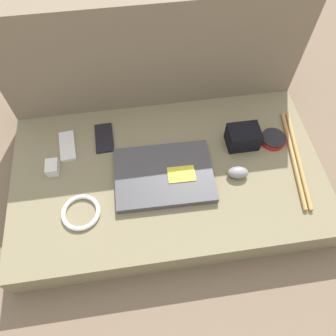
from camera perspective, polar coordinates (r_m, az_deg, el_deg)
name	(u,v)px	position (r m, az deg, el deg)	size (l,w,h in m)	color
ground_plane	(168,187)	(1.22, 0.00, -3.41)	(8.00, 8.00, 0.00)	#7A6651
couch_seat	(168,180)	(1.16, 0.00, -2.04)	(1.06, 0.61, 0.12)	#847A5B
couch_backrest	(152,57)	(1.26, -2.77, 18.77)	(1.06, 0.20, 0.53)	#7F705B
laptop	(164,175)	(1.09, -0.69, -1.22)	(0.33, 0.24, 0.03)	#47474C
computer_mouse	(238,173)	(1.11, 12.08, -0.77)	(0.07, 0.05, 0.04)	gray
speaker_puck	(273,139)	(1.23, 17.81, 4.81)	(0.09, 0.09, 0.02)	red
phone_silver	(67,146)	(1.22, -17.11, 3.67)	(0.06, 0.13, 0.01)	silver
phone_black	(104,138)	(1.21, -11.04, 5.16)	(0.07, 0.13, 0.01)	black
camera_pouch	(243,137)	(1.18, 12.92, 5.28)	(0.11, 0.08, 0.07)	black
charger_brick	(52,168)	(1.17, -19.49, 0.08)	(0.04, 0.05, 0.04)	silver
cable_coil	(81,212)	(1.07, -14.94, -7.48)	(0.12, 0.12, 0.01)	white
drumstick_pair	(296,158)	(1.22, 21.34, 1.68)	(0.09, 0.40, 0.01)	tan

